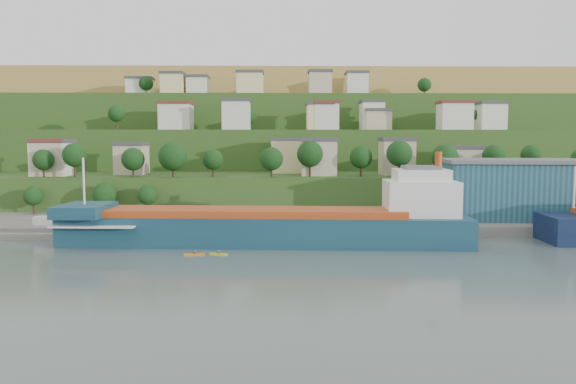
{
  "coord_description": "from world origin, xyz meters",
  "views": [
    {
      "loc": [
        -6.54,
        -92.36,
        18.72
      ],
      "look_at": [
        -4.66,
        15.0,
        8.95
      ],
      "focal_mm": 35.0,
      "sensor_mm": 36.0,
      "label": 1
    }
  ],
  "objects_px": {
    "warehouse": "(514,188)",
    "caravan": "(48,223)",
    "kayak_orange": "(194,253)",
    "cargo_ship_near": "(278,228)"
  },
  "relations": [
    {
      "from": "warehouse",
      "to": "caravan",
      "type": "bearing_deg",
      "value": -169.1
    },
    {
      "from": "kayak_orange",
      "to": "caravan",
      "type": "bearing_deg",
      "value": 139.45
    },
    {
      "from": "caravan",
      "to": "kayak_orange",
      "type": "relative_size",
      "value": 1.52
    },
    {
      "from": "caravan",
      "to": "warehouse",
      "type": "bearing_deg",
      "value": 8.88
    },
    {
      "from": "warehouse",
      "to": "kayak_orange",
      "type": "height_order",
      "value": "warehouse"
    },
    {
      "from": "cargo_ship_near",
      "to": "warehouse",
      "type": "distance_m",
      "value": 55.59
    },
    {
      "from": "warehouse",
      "to": "kayak_orange",
      "type": "relative_size",
      "value": 9.32
    },
    {
      "from": "warehouse",
      "to": "caravan",
      "type": "distance_m",
      "value": 98.27
    },
    {
      "from": "cargo_ship_near",
      "to": "kayak_orange",
      "type": "xyz_separation_m",
      "value": [
        -13.81,
        -9.83,
        -2.76
      ]
    },
    {
      "from": "cargo_ship_near",
      "to": "caravan",
      "type": "height_order",
      "value": "cargo_ship_near"
    }
  ]
}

